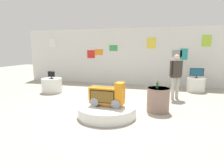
{
  "coord_description": "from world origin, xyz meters",
  "views": [
    {
      "loc": [
        1.59,
        -5.42,
        1.89
      ],
      "look_at": [
        0.07,
        0.35,
        0.79
      ],
      "focal_mm": 30.37,
      "sensor_mm": 36.0,
      "label": 1
    }
  ],
  "objects_px": {
    "tv_on_left_rear": "(197,72)",
    "tv_on_center_rear": "(51,75)",
    "display_pedestal_left_rear": "(196,85)",
    "display_pedestal_center_rear": "(52,85)",
    "shopper_browsing_near_truck": "(176,73)",
    "novelty_firetruck_tv": "(107,96)",
    "bottle_on_side_table": "(157,85)",
    "side_table_round": "(158,100)",
    "main_display_pedestal": "(107,111)"
  },
  "relations": [
    {
      "from": "tv_on_left_rear",
      "to": "tv_on_center_rear",
      "type": "height_order",
      "value": "tv_on_left_rear"
    },
    {
      "from": "tv_on_center_rear",
      "to": "display_pedestal_left_rear",
      "type": "bearing_deg",
      "value": 15.92
    },
    {
      "from": "display_pedestal_center_rear",
      "to": "shopper_browsing_near_truck",
      "type": "distance_m",
      "value": 5.27
    },
    {
      "from": "shopper_browsing_near_truck",
      "to": "novelty_firetruck_tv",
      "type": "bearing_deg",
      "value": -128.39
    },
    {
      "from": "bottle_on_side_table",
      "to": "shopper_browsing_near_truck",
      "type": "relative_size",
      "value": 0.13
    },
    {
      "from": "display_pedestal_left_rear",
      "to": "display_pedestal_center_rear",
      "type": "bearing_deg",
      "value": -164.12
    },
    {
      "from": "display_pedestal_left_rear",
      "to": "side_table_round",
      "type": "height_order",
      "value": "side_table_round"
    },
    {
      "from": "tv_on_left_rear",
      "to": "side_table_round",
      "type": "distance_m",
      "value": 3.73
    },
    {
      "from": "shopper_browsing_near_truck",
      "to": "main_display_pedestal",
      "type": "bearing_deg",
      "value": -128.72
    },
    {
      "from": "main_display_pedestal",
      "to": "shopper_browsing_near_truck",
      "type": "relative_size",
      "value": 0.97
    },
    {
      "from": "novelty_firetruck_tv",
      "to": "shopper_browsing_near_truck",
      "type": "xyz_separation_m",
      "value": [
        1.97,
        2.49,
        0.41
      ]
    },
    {
      "from": "main_display_pedestal",
      "to": "tv_on_center_rear",
      "type": "relative_size",
      "value": 4.48
    },
    {
      "from": "main_display_pedestal",
      "to": "bottle_on_side_table",
      "type": "relative_size",
      "value": 7.47
    },
    {
      "from": "main_display_pedestal",
      "to": "shopper_browsing_near_truck",
      "type": "distance_m",
      "value": 3.29
    },
    {
      "from": "tv_on_left_rear",
      "to": "display_pedestal_center_rear",
      "type": "distance_m",
      "value": 6.49
    },
    {
      "from": "main_display_pedestal",
      "to": "novelty_firetruck_tv",
      "type": "relative_size",
      "value": 1.65
    },
    {
      "from": "side_table_round",
      "to": "tv_on_center_rear",
      "type": "bearing_deg",
      "value": 161.31
    },
    {
      "from": "display_pedestal_center_rear",
      "to": "novelty_firetruck_tv",
      "type": "bearing_deg",
      "value": -35.91
    },
    {
      "from": "side_table_round",
      "to": "bottle_on_side_table",
      "type": "height_order",
      "value": "bottle_on_side_table"
    },
    {
      "from": "display_pedestal_left_rear",
      "to": "tv_on_left_rear",
      "type": "distance_m",
      "value": 0.56
    },
    {
      "from": "novelty_firetruck_tv",
      "to": "side_table_round",
      "type": "distance_m",
      "value": 1.6
    },
    {
      "from": "main_display_pedestal",
      "to": "tv_on_left_rear",
      "type": "distance_m",
      "value": 5.13
    },
    {
      "from": "display_pedestal_left_rear",
      "to": "tv_on_center_rear",
      "type": "bearing_deg",
      "value": -164.08
    },
    {
      "from": "display_pedestal_left_rear",
      "to": "tv_on_left_rear",
      "type": "bearing_deg",
      "value": -89.75
    },
    {
      "from": "main_display_pedestal",
      "to": "display_pedestal_center_rear",
      "type": "relative_size",
      "value": 1.86
    },
    {
      "from": "bottle_on_side_table",
      "to": "shopper_browsing_near_truck",
      "type": "height_order",
      "value": "shopper_browsing_near_truck"
    },
    {
      "from": "display_pedestal_center_rear",
      "to": "main_display_pedestal",
      "type": "bearing_deg",
      "value": -35.97
    },
    {
      "from": "shopper_browsing_near_truck",
      "to": "tv_on_left_rear",
      "type": "bearing_deg",
      "value": 58.58
    },
    {
      "from": "display_pedestal_left_rear",
      "to": "main_display_pedestal",
      "type": "bearing_deg",
      "value": -125.94
    },
    {
      "from": "tv_on_center_rear",
      "to": "side_table_round",
      "type": "height_order",
      "value": "tv_on_center_rear"
    },
    {
      "from": "tv_on_center_rear",
      "to": "shopper_browsing_near_truck",
      "type": "xyz_separation_m",
      "value": [
        5.22,
        0.14,
        0.21
      ]
    },
    {
      "from": "novelty_firetruck_tv",
      "to": "display_pedestal_center_rear",
      "type": "bearing_deg",
      "value": 144.09
    },
    {
      "from": "display_pedestal_left_rear",
      "to": "shopper_browsing_near_truck",
      "type": "xyz_separation_m",
      "value": [
        -1.0,
        -1.64,
        0.69
      ]
    },
    {
      "from": "novelty_firetruck_tv",
      "to": "display_pedestal_center_rear",
      "type": "height_order",
      "value": "novelty_firetruck_tv"
    },
    {
      "from": "display_pedestal_left_rear",
      "to": "tv_on_center_rear",
      "type": "xyz_separation_m",
      "value": [
        -6.22,
        -1.77,
        0.47
      ]
    },
    {
      "from": "tv_on_left_rear",
      "to": "shopper_browsing_near_truck",
      "type": "relative_size",
      "value": 0.34
    },
    {
      "from": "display_pedestal_center_rear",
      "to": "side_table_round",
      "type": "bearing_deg",
      "value": -18.73
    },
    {
      "from": "novelty_firetruck_tv",
      "to": "bottle_on_side_table",
      "type": "xyz_separation_m",
      "value": [
        1.34,
        0.74,
        0.25
      ]
    },
    {
      "from": "tv_on_left_rear",
      "to": "display_pedestal_left_rear",
      "type": "bearing_deg",
      "value": 90.25
    },
    {
      "from": "novelty_firetruck_tv",
      "to": "tv_on_center_rear",
      "type": "height_order",
      "value": "novelty_firetruck_tv"
    },
    {
      "from": "tv_on_left_rear",
      "to": "display_pedestal_center_rear",
      "type": "xyz_separation_m",
      "value": [
        -6.22,
        -1.76,
        -0.56
      ]
    },
    {
      "from": "side_table_round",
      "to": "shopper_browsing_near_truck",
      "type": "height_order",
      "value": "shopper_browsing_near_truck"
    },
    {
      "from": "novelty_firetruck_tv",
      "to": "tv_on_center_rear",
      "type": "relative_size",
      "value": 2.72
    },
    {
      "from": "bottle_on_side_table",
      "to": "display_pedestal_center_rear",
      "type": "bearing_deg",
      "value": 160.6
    },
    {
      "from": "side_table_round",
      "to": "bottle_on_side_table",
      "type": "bearing_deg",
      "value": -131.41
    },
    {
      "from": "display_pedestal_center_rear",
      "to": "tv_on_center_rear",
      "type": "xyz_separation_m",
      "value": [
        0.0,
        -0.0,
        0.47
      ]
    },
    {
      "from": "side_table_round",
      "to": "bottle_on_side_table",
      "type": "xyz_separation_m",
      "value": [
        -0.04,
        -0.05,
        0.45
      ]
    },
    {
      "from": "main_display_pedestal",
      "to": "novelty_firetruck_tv",
      "type": "xyz_separation_m",
      "value": [
        0.02,
        -0.01,
        0.43
      ]
    },
    {
      "from": "tv_on_left_rear",
      "to": "bottle_on_side_table",
      "type": "relative_size",
      "value": 2.64
    },
    {
      "from": "display_pedestal_left_rear",
      "to": "shopper_browsing_near_truck",
      "type": "relative_size",
      "value": 0.46
    }
  ]
}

